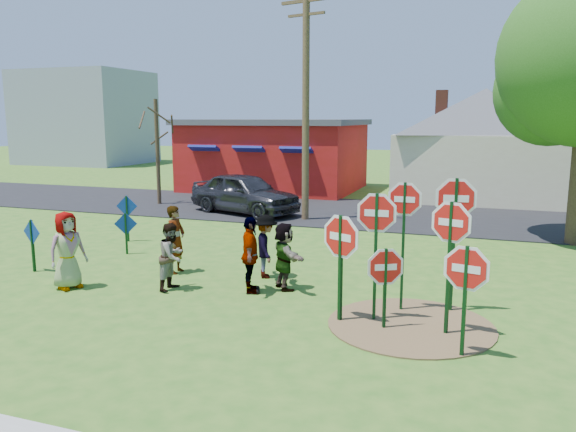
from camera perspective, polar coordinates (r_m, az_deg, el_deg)
name	(u,v)px	position (r m, az deg, el deg)	size (l,w,h in m)	color
ground	(223,288)	(13.46, -6.60, -7.28)	(120.00, 120.00, 0.00)	#2E621C
road	(342,212)	(24.05, 5.49, 0.43)	(120.00, 7.50, 0.04)	black
dirt_patch	(411,325)	(11.30, 12.35, -10.76)	(3.20, 3.20, 0.03)	brown
red_building	(275,154)	(31.64, -1.31, 6.29)	(9.40, 7.69, 3.90)	#A01810
cream_house	(483,140)	(29.54, 19.24, 7.35)	(9.40, 9.40, 6.50)	beige
distant_building	(86,118)	(53.48, -19.86, 9.37)	(10.00, 8.00, 8.00)	#8C939E
stop_sign_a	(341,245)	(10.91, 5.39, -2.96)	(1.06, 0.50, 2.28)	black
stop_sign_b	(404,213)	(11.61, 11.73, 0.29)	(0.94, 0.06, 2.82)	black
stop_sign_c	(450,237)	(10.54, 16.17, -2.08)	(0.98, 0.36, 2.63)	black
stop_sign_d	(455,211)	(11.81, 16.64, 0.52)	(1.12, 0.14, 2.93)	black
stop_sign_e	(385,272)	(10.72, 9.86, -5.64)	(0.86, 0.47, 1.70)	black
stop_sign_f	(466,275)	(9.71, 17.63, -5.78)	(1.02, 0.24, 2.05)	black
stop_sign_g	(376,227)	(10.98, 8.96, -1.12)	(1.06, 0.07, 2.69)	black
blue_diamond_b	(32,239)	(16.00, -24.55, -2.16)	(0.67, 0.17, 1.39)	black
blue_diamond_c	(126,229)	(17.13, -16.14, -1.24)	(0.62, 0.29, 1.24)	black
blue_diamond_d	(127,213)	(18.87, -16.03, 0.32)	(0.68, 0.19, 1.51)	black
person_a	(67,250)	(14.11, -21.51, -3.25)	(0.90, 0.58, 1.83)	#3F517F
person_b	(176,239)	(14.75, -11.32, -2.35)	(0.64, 0.42, 1.76)	#237963
person_c	(172,256)	(13.35, -11.70, -4.04)	(0.77, 0.60, 1.58)	#8F5A3F
person_d	(266,246)	(14.06, -2.26, -3.11)	(1.03, 0.59, 1.59)	#313136
person_e	(250,255)	(12.82, -3.86, -4.00)	(1.04, 0.43, 1.77)	#512A5B
person_f	(284,256)	(13.10, -0.38, -4.09)	(1.47, 0.47, 1.59)	#194A22
suv	(245,193)	(23.47, -4.44, 2.35)	(2.00, 4.97, 1.69)	#2D2C32
utility_pole	(306,100)	(21.80, 1.82, 11.71)	(2.12, 0.64, 8.84)	#4C3823
bare_tree_west	(157,137)	(26.51, -13.17, 7.83)	(1.80, 1.80, 4.82)	#382819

